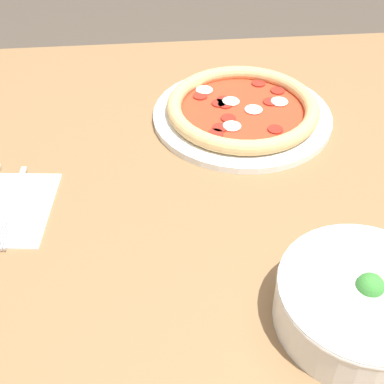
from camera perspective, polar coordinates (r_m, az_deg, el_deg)
dining_table at (r=0.86m, az=6.93°, el=-5.89°), size 1.18×1.09×0.74m
pizza at (r=0.96m, az=5.39°, el=8.67°), size 0.32×0.32×0.04m
bowl at (r=0.65m, az=17.68°, el=-11.03°), size 0.20×0.20×0.08m
fork at (r=0.82m, az=-18.52°, el=-1.27°), size 0.02×0.17×0.00m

